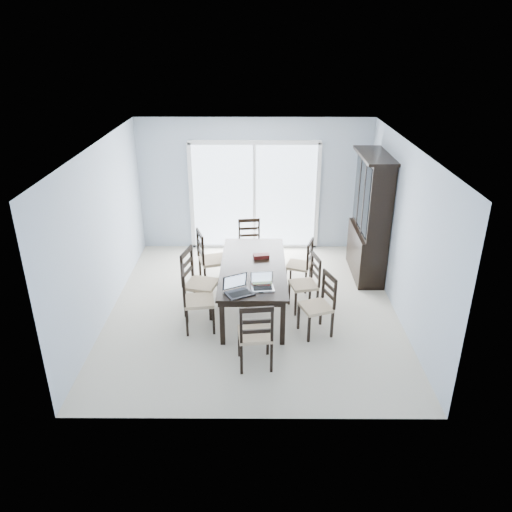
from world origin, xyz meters
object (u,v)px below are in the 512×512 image
object	(u,v)px
chair_right_mid	(309,277)
laptop_dark	(240,290)
dining_table	(253,270)
hot_tub	(238,205)
chair_left_mid	(195,275)
cell_phone	(260,292)
chair_right_near	(322,298)
chair_end_near	(256,329)
game_box	(261,256)
chair_left_far	(207,253)
laptop_silver	(263,286)
chair_end_far	(250,239)
chair_left_near	(192,293)
china_hutch	(370,218)
chair_right_far	(304,259)

from	to	relation	value
chair_right_mid	laptop_dark	xyz separation A→B (m)	(-1.05, -0.92, 0.26)
dining_table	hot_tub	xyz separation A→B (m)	(-0.38, 3.66, -0.18)
chair_left_mid	hot_tub	xyz separation A→B (m)	(0.51, 3.76, -0.14)
cell_phone	hot_tub	size ratio (longest dim) A/B	0.05
chair_right_near	laptop_dark	xyz separation A→B (m)	(-1.17, -0.23, 0.24)
dining_table	chair_right_near	size ratio (longest dim) A/B	2.05
chair_end_near	game_box	distance (m)	1.86
chair_left_far	laptop_dark	world-z (taller)	chair_left_far
laptop_dark	game_box	size ratio (longest dim) A/B	1.77
chair_right_near	game_box	size ratio (longest dim) A/B	4.32
laptop_silver	hot_tub	size ratio (longest dim) A/B	0.18
dining_table	chair_end_far	bearing A→B (deg)	93.02
chair_right_near	chair_end_near	bearing A→B (deg)	113.09
laptop_dark	chair_left_near	bearing A→B (deg)	128.63
chair_end_far	laptop_dark	bearing A→B (deg)	80.62
chair_right_mid	chair_left_mid	bearing A→B (deg)	80.13
chair_left_near	cell_phone	bearing A→B (deg)	67.55
china_hutch	laptop_silver	xyz separation A→B (m)	(-1.88, -2.01, -0.27)
dining_table	laptop_dark	world-z (taller)	laptop_dark
chair_right_mid	laptop_dark	distance (m)	1.42
china_hutch	chair_left_far	distance (m)	2.89
dining_table	chair_left_far	distance (m)	1.08
chair_left_near	hot_tub	distance (m)	4.29
dining_table	laptop_dark	size ratio (longest dim) A/B	5.01
chair_left_far	chair_end_far	size ratio (longest dim) A/B	1.10
laptop_silver	game_box	size ratio (longest dim) A/B	1.37
chair_right_far	laptop_dark	distance (m)	1.92
cell_phone	chair_end_far	bearing A→B (deg)	102.51
chair_left_far	chair_right_mid	xyz separation A→B (m)	(1.66, -0.74, -0.07)
dining_table	chair_end_near	bearing A→B (deg)	-88.27
chair_right_far	laptop_dark	world-z (taller)	chair_right_far
dining_table	chair_end_far	world-z (taller)	chair_end_far
chair_left_far	chair_end_near	bearing A→B (deg)	1.46
chair_left_near	chair_left_mid	xyz separation A→B (m)	(-0.02, 0.51, 0.04)
chair_left_near	chair_end_far	size ratio (longest dim) A/B	1.05
chair_right_mid	chair_end_near	distance (m)	1.78
chair_left_mid	chair_right_mid	size ratio (longest dim) A/B	1.15
chair_right_mid	laptop_dark	world-z (taller)	chair_right_mid
chair_right_mid	game_box	size ratio (longest dim) A/B	4.21
chair_right_mid	game_box	world-z (taller)	chair_right_mid
chair_right_far	chair_right_near	bearing A→B (deg)	-156.33
chair_left_mid	chair_left_far	xyz separation A→B (m)	(0.11, 0.84, -0.01)
dining_table	chair_right_near	world-z (taller)	chair_right_near
chair_right_mid	game_box	distance (m)	0.83
chair_right_mid	chair_end_near	bearing A→B (deg)	138.96
china_hutch	hot_tub	world-z (taller)	china_hutch
chair_right_mid	chair_end_far	world-z (taller)	chair_end_far
chair_end_near	chair_right_mid	bearing A→B (deg)	55.91
chair_end_far	laptop_silver	xyz separation A→B (m)	(0.22, -2.27, 0.23)
chair_end_near	hot_tub	size ratio (longest dim) A/B	0.59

